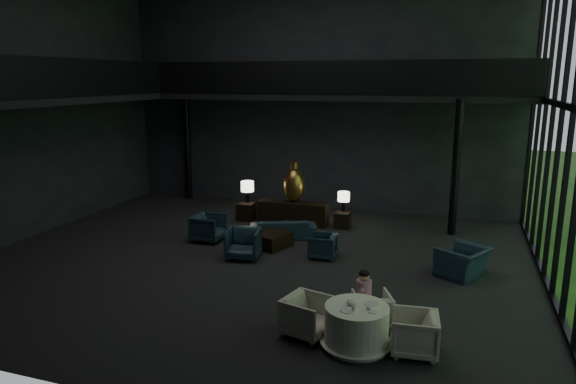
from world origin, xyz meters
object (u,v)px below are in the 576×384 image
(dining_chair_west, at_px, (307,313))
(lounge_armchair_south, at_px, (243,241))
(lounge_armchair_west, at_px, (208,225))
(child, at_px, (364,286))
(console, at_px, (293,213))
(table_lamp_right, at_px, (344,197))
(window_armchair, at_px, (463,257))
(lounge_armchair_east, at_px, (323,246))
(dining_chair_east, at_px, (414,331))
(dining_table, at_px, (356,329))
(dining_chair_north, at_px, (372,309))
(table_lamp_left, at_px, (247,187))
(side_table_right, at_px, (342,220))
(sofa, at_px, (283,226))
(bronze_urn, at_px, (294,185))
(coffee_table, at_px, (270,239))
(side_table_left, at_px, (246,212))

(dining_chair_west, bearing_deg, lounge_armchair_south, 53.56)
(dining_chair_west, bearing_deg, lounge_armchair_west, 58.74)
(child, bearing_deg, console, -60.84)
(table_lamp_right, xyz_separation_m, window_armchair, (3.56, -3.14, -0.47))
(lounge_armchair_east, relative_size, dining_chair_west, 0.75)
(table_lamp_right, relative_size, dining_chair_east, 0.77)
(dining_table, relative_size, dining_chair_west, 1.54)
(dining_chair_north, height_order, dining_chair_west, dining_chair_west)
(window_armchair, bearing_deg, table_lamp_right, -102.44)
(table_lamp_left, bearing_deg, dining_table, -54.54)
(lounge_armchair_east, xyz_separation_m, lounge_armchair_south, (-1.94, -0.68, 0.16))
(console, bearing_deg, lounge_armchair_west, -125.95)
(dining_table, bearing_deg, window_armchair, 66.57)
(side_table_right, bearing_deg, sofa, -132.98)
(lounge_armchair_south, bearing_deg, table_lamp_left, 101.00)
(dining_table, bearing_deg, bronze_urn, 115.81)
(coffee_table, bearing_deg, dining_table, -54.27)
(lounge_armchair_south, distance_m, dining_chair_east, 5.75)
(table_lamp_left, bearing_deg, table_lamp_right, 1.83)
(table_lamp_right, distance_m, coffee_table, 3.04)
(lounge_armchair_west, xyz_separation_m, coffee_table, (1.86, 0.08, -0.26))
(lounge_armchair_east, bearing_deg, bronze_urn, -152.31)
(table_lamp_left, bearing_deg, dining_chair_east, -49.27)
(bronze_urn, height_order, table_lamp_left, bronze_urn)
(lounge_armchair_west, relative_size, dining_chair_east, 1.16)
(lounge_armchair_west, relative_size, window_armchair, 0.85)
(bronze_urn, distance_m, side_table_left, 1.88)
(console, bearing_deg, dining_table, -63.82)
(dining_chair_west, bearing_deg, window_armchair, -19.93)
(child, bearing_deg, sofa, -55.16)
(console, distance_m, table_lamp_left, 1.76)
(side_table_right, height_order, child, child)
(console, height_order, dining_chair_east, dining_chair_east)
(sofa, relative_size, lounge_armchair_west, 1.91)
(lounge_armchair_west, bearing_deg, lounge_armchair_east, -95.99)
(console, height_order, table_lamp_left, table_lamp_left)
(side_table_right, relative_size, dining_chair_east, 0.64)
(lounge_armchair_east, height_order, dining_table, dining_table)
(table_lamp_right, relative_size, sofa, 0.35)
(sofa, relative_size, dining_chair_east, 2.21)
(table_lamp_right, distance_m, lounge_armchair_east, 3.02)
(side_table_left, relative_size, lounge_armchair_east, 0.94)
(dining_table, bearing_deg, lounge_armchair_south, 136.08)
(lounge_armchair_west, xyz_separation_m, child, (5.13, -3.62, 0.30))
(coffee_table, bearing_deg, lounge_armchair_west, -177.64)
(lounge_armchair_south, bearing_deg, table_lamp_right, 53.09)
(side_table_right, relative_size, table_lamp_right, 0.83)
(lounge_armchair_south, relative_size, child, 1.49)
(bronze_urn, distance_m, table_lamp_right, 1.63)
(side_table_right, height_order, dining_chair_west, dining_chair_west)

